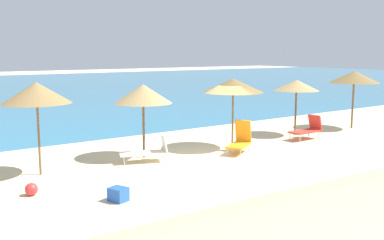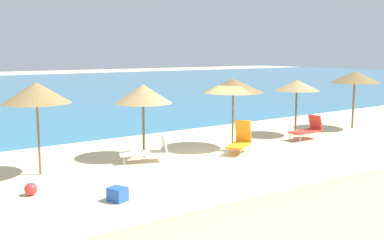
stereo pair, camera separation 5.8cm
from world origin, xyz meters
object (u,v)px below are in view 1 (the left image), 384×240
beach_umbrella_3 (233,86)px  lounge_chair_1 (240,140)px  beach_umbrella_4 (297,85)px  beach_umbrella_1 (36,93)px  beach_umbrella_5 (354,77)px  cooler_box (118,194)px  lounge_chair_2 (308,129)px  beach_ball (31,189)px  beach_umbrella_2 (143,94)px  lounge_chair_0 (148,151)px

beach_umbrella_3 → lounge_chair_1: size_ratio=1.90×
beach_umbrella_4 → lounge_chair_1: size_ratio=1.75×
beach_umbrella_1 → lounge_chair_1: beach_umbrella_1 is taller
beach_umbrella_5 → cooler_box: beach_umbrella_5 is taller
lounge_chair_2 → beach_ball: lounge_chair_2 is taller
beach_umbrella_2 → beach_umbrella_4: beach_umbrella_2 is taller
lounge_chair_1 → lounge_chair_2: size_ratio=0.93×
beach_umbrella_4 → lounge_chair_2: (-0.35, -1.01, -1.83)m
beach_umbrella_4 → lounge_chair_0: bearing=-176.5°
lounge_chair_1 → lounge_chair_2: lounge_chair_1 is taller
lounge_chair_1 → beach_ball: bearing=64.1°
beach_ball → cooler_box: (1.67, -1.76, 0.01)m
lounge_chair_2 → cooler_box: (-10.42, -2.61, -0.27)m
beach_umbrella_3 → lounge_chair_2: 4.38m
lounge_chair_1 → lounge_chair_2: (4.16, 0.25, -0.03)m
beach_umbrella_5 → lounge_chair_2: beach_umbrella_5 is taller
beach_ball → lounge_chair_1: bearing=4.3°
lounge_chair_2 → lounge_chair_1: bearing=92.7°
beach_umbrella_1 → cooler_box: beach_umbrella_1 is taller
beach_umbrella_1 → lounge_chair_0: beach_umbrella_1 is taller
beach_umbrella_3 → cooler_box: size_ratio=6.17×
beach_umbrella_5 → lounge_chair_2: size_ratio=1.84×
beach_umbrella_2 → beach_umbrella_4: (7.85, -0.18, -0.02)m
beach_umbrella_3 → beach_umbrella_5: 7.89m
lounge_chair_2 → beach_umbrella_3: bearing=80.8°
beach_umbrella_3 → beach_umbrella_4: bearing=6.0°
beach_umbrella_1 → lounge_chair_0: (3.54, -0.53, -2.16)m
beach_umbrella_3 → lounge_chair_0: bearing=-179.3°
lounge_chair_0 → lounge_chair_1: lounge_chair_1 is taller
beach_umbrella_4 → lounge_chair_0: (-8.07, -0.49, -1.89)m
beach_umbrella_3 → lounge_chair_1: (-0.32, -0.82, -2.00)m
cooler_box → beach_umbrella_5: bearing=12.5°
cooler_box → beach_umbrella_2: bearing=52.5°
beach_umbrella_2 → cooler_box: size_ratio=5.93×
beach_umbrella_2 → beach_ball: (-4.59, -2.05, -2.13)m
lounge_chair_2 → beach_umbrella_5: bearing=-82.6°
beach_umbrella_4 → beach_ball: bearing=-171.5°
beach_umbrella_1 → beach_umbrella_3: (7.43, -0.48, -0.07)m
beach_umbrella_2 → beach_umbrella_4: size_ratio=1.05×
lounge_chair_1 → beach_umbrella_3: bearing=-51.6°
beach_umbrella_4 → beach_umbrella_5: 3.74m
lounge_chair_0 → cooler_box: (-2.70, -3.13, -0.21)m
lounge_chair_0 → lounge_chair_1: 3.65m
beach_ball → lounge_chair_0: bearing=17.4°
lounge_chair_1 → cooler_box: (-6.26, -2.36, -0.30)m
lounge_chair_0 → lounge_chair_1: bearing=-81.1°
beach_umbrella_2 → lounge_chair_0: (-0.22, -0.68, -1.91)m
beach_umbrella_1 → beach_umbrella_2: beach_umbrella_1 is taller
lounge_chair_1 → beach_umbrella_2: bearing=36.4°
beach_umbrella_3 → cooler_box: beach_umbrella_3 is taller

